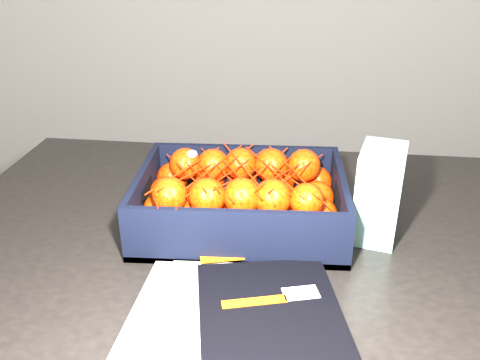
# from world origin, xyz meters

# --- Properties ---
(table) EXTENTS (1.24, 0.87, 0.75)m
(table) POSITION_xyz_m (0.31, 0.05, 0.65)
(table) COLOR black
(table) RESTS_ON ground
(magazine_stack) EXTENTS (0.35, 0.35, 0.02)m
(magazine_stack) POSITION_xyz_m (0.31, -0.24, 0.76)
(magazine_stack) COLOR silver
(magazine_stack) RESTS_ON table
(produce_crate) EXTENTS (0.39, 0.30, 0.11)m
(produce_crate) POSITION_xyz_m (0.30, 0.05, 0.78)
(produce_crate) COLOR brown
(produce_crate) RESTS_ON table
(clementine_heap) EXTENTS (0.38, 0.28, 0.12)m
(clementine_heap) POSITION_xyz_m (0.30, 0.05, 0.81)
(clementine_heap) COLOR #EB3004
(clementine_heap) RESTS_ON produce_crate
(mesh_net) EXTENTS (0.32, 0.26, 0.10)m
(mesh_net) POSITION_xyz_m (0.30, 0.04, 0.86)
(mesh_net) COLOR red
(mesh_net) RESTS_ON clementine_heap
(retail_carton) EXTENTS (0.11, 0.13, 0.17)m
(retail_carton) POSITION_xyz_m (0.56, 0.03, 0.84)
(retail_carton) COLOR silver
(retail_carton) RESTS_ON table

